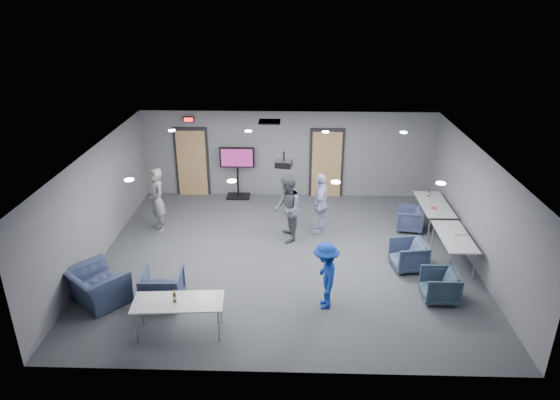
{
  "coord_description": "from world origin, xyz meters",
  "views": [
    {
      "loc": [
        0.21,
        -10.74,
        6.13
      ],
      "look_at": [
        -0.15,
        0.76,
        1.2
      ],
      "focal_mm": 32.0,
      "sensor_mm": 36.0,
      "label": 1
    }
  ],
  "objects_px": {
    "tv_stand": "(237,170)",
    "projector": "(284,164)",
    "person_c": "(321,203)",
    "table_front_left": "(178,303)",
    "person_a": "(157,201)",
    "chair_right_b": "(408,255)",
    "table_right_b": "(454,238)",
    "chair_right_c": "(440,286)",
    "bottle_front": "(175,297)",
    "chair_front_a": "(163,287)",
    "person_d": "(325,275)",
    "chair_right_a": "(409,219)",
    "table_right_a": "(434,205)",
    "person_b": "(287,209)",
    "bottle_right": "(429,193)",
    "chair_front_b": "(97,286)"
  },
  "relations": [
    {
      "from": "chair_right_c",
      "to": "bottle_right",
      "type": "distance_m",
      "value": 4.04
    },
    {
      "from": "chair_right_c",
      "to": "bottle_front",
      "type": "relative_size",
      "value": 2.8
    },
    {
      "from": "person_b",
      "to": "chair_right_c",
      "type": "relative_size",
      "value": 2.43
    },
    {
      "from": "projector",
      "to": "table_right_b",
      "type": "bearing_deg",
      "value": 7.03
    },
    {
      "from": "person_d",
      "to": "table_front_left",
      "type": "xyz_separation_m",
      "value": [
        -2.8,
        -0.99,
        -0.05
      ]
    },
    {
      "from": "person_b",
      "to": "table_right_a",
      "type": "bearing_deg",
      "value": 96.52
    },
    {
      "from": "table_right_a",
      "to": "bottle_right",
      "type": "bearing_deg",
      "value": 3.06
    },
    {
      "from": "person_c",
      "to": "chair_front_b",
      "type": "height_order",
      "value": "person_c"
    },
    {
      "from": "chair_right_a",
      "to": "bottle_right",
      "type": "bearing_deg",
      "value": 144.72
    },
    {
      "from": "chair_right_b",
      "to": "bottle_right",
      "type": "distance_m",
      "value": 2.94
    },
    {
      "from": "chair_right_c",
      "to": "chair_front_b",
      "type": "xyz_separation_m",
      "value": [
        -7.18,
        -0.3,
        0.04
      ]
    },
    {
      "from": "person_c",
      "to": "table_front_left",
      "type": "bearing_deg",
      "value": -23.89
    },
    {
      "from": "person_a",
      "to": "person_d",
      "type": "relative_size",
      "value": 1.21
    },
    {
      "from": "person_d",
      "to": "chair_right_c",
      "type": "xyz_separation_m",
      "value": [
        2.43,
        0.31,
        -0.4
      ]
    },
    {
      "from": "person_d",
      "to": "chair_front_a",
      "type": "distance_m",
      "value": 3.39
    },
    {
      "from": "chair_right_a",
      "to": "tv_stand",
      "type": "height_order",
      "value": "tv_stand"
    },
    {
      "from": "chair_front_b",
      "to": "table_right_b",
      "type": "xyz_separation_m",
      "value": [
        7.89,
        1.84,
        0.31
      ]
    },
    {
      "from": "tv_stand",
      "to": "projector",
      "type": "xyz_separation_m",
      "value": [
        1.52,
        -3.68,
        1.48
      ]
    },
    {
      "from": "table_right_a",
      "to": "table_right_b",
      "type": "height_order",
      "value": "same"
    },
    {
      "from": "person_a",
      "to": "person_b",
      "type": "relative_size",
      "value": 0.99
    },
    {
      "from": "chair_front_a",
      "to": "chair_right_a",
      "type": "bearing_deg",
      "value": -150.12
    },
    {
      "from": "table_right_b",
      "to": "table_front_left",
      "type": "height_order",
      "value": "same"
    },
    {
      "from": "person_a",
      "to": "table_right_b",
      "type": "relative_size",
      "value": 1.05
    },
    {
      "from": "chair_right_c",
      "to": "chair_front_a",
      "type": "height_order",
      "value": "chair_front_a"
    },
    {
      "from": "chair_front_a",
      "to": "table_right_b",
      "type": "bearing_deg",
      "value": -166.08
    },
    {
      "from": "chair_front_b",
      "to": "bottle_right",
      "type": "relative_size",
      "value": 4.8
    },
    {
      "from": "person_c",
      "to": "chair_front_a",
      "type": "height_order",
      "value": "person_c"
    },
    {
      "from": "person_a",
      "to": "table_right_b",
      "type": "distance_m",
      "value": 7.6
    },
    {
      "from": "chair_front_b",
      "to": "projector",
      "type": "xyz_separation_m",
      "value": [
        3.85,
        2.07,
        2.03
      ]
    },
    {
      "from": "person_d",
      "to": "chair_right_b",
      "type": "bearing_deg",
      "value": 125.02
    },
    {
      "from": "person_b",
      "to": "bottle_front",
      "type": "bearing_deg",
      "value": -32.4
    },
    {
      "from": "person_b",
      "to": "bottle_right",
      "type": "distance_m",
      "value": 4.17
    },
    {
      "from": "person_a",
      "to": "table_right_b",
      "type": "xyz_separation_m",
      "value": [
        7.45,
        -1.52,
        -0.2
      ]
    },
    {
      "from": "chair_front_b",
      "to": "bottle_front",
      "type": "bearing_deg",
      "value": -167.81
    },
    {
      "from": "chair_front_b",
      "to": "person_d",
      "type": "bearing_deg",
      "value": -139.78
    },
    {
      "from": "person_b",
      "to": "table_right_a",
      "type": "xyz_separation_m",
      "value": [
        3.97,
        0.82,
        -0.2
      ]
    },
    {
      "from": "person_c",
      "to": "bottle_front",
      "type": "height_order",
      "value": "person_c"
    },
    {
      "from": "chair_right_a",
      "to": "table_right_a",
      "type": "bearing_deg",
      "value": 109.8
    },
    {
      "from": "person_d",
      "to": "tv_stand",
      "type": "bearing_deg",
      "value": -159.86
    },
    {
      "from": "tv_stand",
      "to": "chair_right_a",
      "type": "bearing_deg",
      "value": -23.46
    },
    {
      "from": "person_d",
      "to": "tv_stand",
      "type": "xyz_separation_m",
      "value": [
        -2.42,
        5.76,
        0.2
      ]
    },
    {
      "from": "table_front_left",
      "to": "tv_stand",
      "type": "bearing_deg",
      "value": 82.68
    },
    {
      "from": "person_a",
      "to": "person_c",
      "type": "distance_m",
      "value": 4.36
    },
    {
      "from": "chair_right_b",
      "to": "table_right_b",
      "type": "distance_m",
      "value": 1.18
    },
    {
      "from": "table_right_a",
      "to": "chair_right_a",
      "type": "bearing_deg",
      "value": 100.29
    },
    {
      "from": "person_c",
      "to": "chair_right_a",
      "type": "xyz_separation_m",
      "value": [
        2.43,
        0.22,
        -0.52
      ]
    },
    {
      "from": "chair_front_b",
      "to": "bottle_front",
      "type": "distance_m",
      "value": 2.2
    },
    {
      "from": "person_a",
      "to": "chair_front_a",
      "type": "relative_size",
      "value": 2.12
    },
    {
      "from": "person_a",
      "to": "table_front_left",
      "type": "distance_m",
      "value": 4.62
    },
    {
      "from": "person_d",
      "to": "tv_stand",
      "type": "relative_size",
      "value": 0.89
    }
  ]
}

